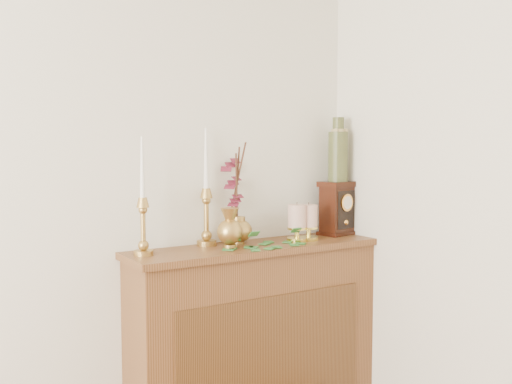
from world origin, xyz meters
TOP-DOWN VIEW (x-y plane):
  - console_shelf at (1.40, 2.10)m, footprint 1.24×0.34m
  - candlestick_left at (0.86, 2.12)m, footprint 0.08×0.08m
  - candlestick_center at (1.20, 2.20)m, footprint 0.09×0.09m
  - bud_vase at (1.24, 2.06)m, footprint 0.11×0.11m
  - ginger_jar at (1.34, 2.20)m, footprint 0.19×0.21m
  - pillar_candle_left at (1.69, 2.07)m, footprint 0.10×0.10m
  - pillar_candle_right at (1.62, 2.07)m, footprint 0.10×0.10m
  - ivy_garland at (1.42, 2.02)m, footprint 0.39×0.21m
  - mantel_clock at (1.92, 2.14)m, footprint 0.21×0.16m
  - ceramic_vase at (1.92, 2.14)m, footprint 0.10×0.10m

SIDE VIEW (x-z plane):
  - console_shelf at x=1.40m, z-range -0.03..0.90m
  - ivy_garland at x=1.42m, z-range 0.90..0.98m
  - bud_vase at x=1.24m, z-range 0.93..1.11m
  - pillar_candle_left at x=1.69m, z-range 0.93..1.12m
  - pillar_candle_right at x=1.62m, z-range 0.93..1.12m
  - mantel_clock at x=1.92m, z-range 0.93..1.20m
  - candlestick_left at x=0.86m, z-range 0.84..1.34m
  - candlestick_center at x=1.20m, z-range 0.84..1.38m
  - ginger_jar at x=1.34m, z-range 0.91..1.38m
  - ceramic_vase at x=1.92m, z-range 1.19..1.51m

